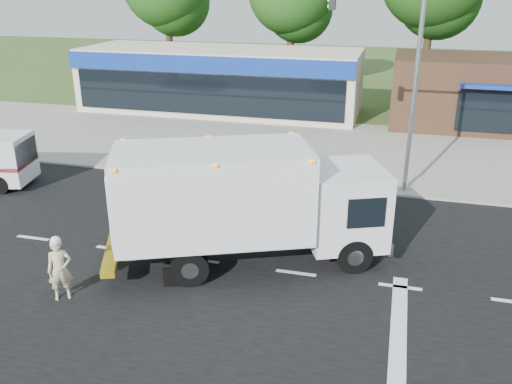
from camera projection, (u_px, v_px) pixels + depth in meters
ground at (296, 273)px, 16.04m from camera, size 120.00×120.00×0.00m
road_asphalt at (296, 273)px, 16.03m from camera, size 60.00×14.00×0.02m
sidewalk at (332, 180)px, 23.39m from camera, size 60.00×2.40×0.12m
parking_apron at (347, 144)px, 28.62m from camera, size 60.00×9.00×0.02m
lane_markings at (336, 304)px, 14.49m from camera, size 55.20×7.00×0.01m
ems_box_truck at (244, 198)px, 15.92m from camera, size 8.64×5.61×3.68m
emergency_worker at (60, 268)px, 14.47m from camera, size 0.77×0.71×1.87m
retail_strip_mall at (220, 80)px, 35.39m from camera, size 18.00×6.20×4.00m
brown_storefront at (481, 92)px, 31.58m from camera, size 10.00×6.70×4.00m
traffic_signal_pole at (399, 70)px, 20.50m from camera, size 3.51×0.25×8.00m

